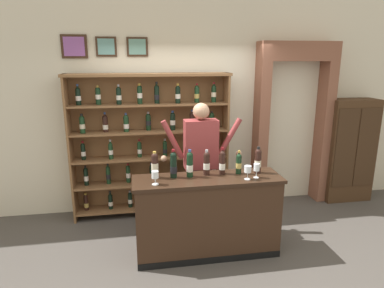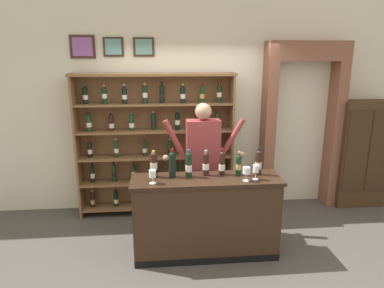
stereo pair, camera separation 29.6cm
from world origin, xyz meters
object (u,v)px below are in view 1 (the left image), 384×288
(tasting_bottle_bianco, at_px, (155,165))
(wine_glass_left, at_px, (248,170))
(tasting_bottle_grappa, at_px, (190,164))
(tasting_bottle_vin_santo, at_px, (239,163))
(tasting_bottle_chianti, at_px, (222,162))
(tasting_bottle_riserva, at_px, (258,160))
(shopkeeper, at_px, (201,153))
(wine_glass_center, at_px, (155,175))
(tasting_bottle_rosso, at_px, (207,163))
(side_cabinet, at_px, (348,150))
(tasting_bottle_prosecco, at_px, (173,165))
(wine_shelf, at_px, (150,141))
(wine_glass_spare, at_px, (257,168))
(tasting_counter, at_px, (207,216))

(tasting_bottle_bianco, relative_size, wine_glass_left, 1.94)
(tasting_bottle_grappa, xyz_separation_m, tasting_bottle_vin_santo, (0.59, 0.01, -0.02))
(tasting_bottle_chianti, xyz_separation_m, tasting_bottle_riserva, (0.43, -0.04, 0.01))
(shopkeeper, xyz_separation_m, wine_glass_center, (-0.64, -0.71, -0.02))
(tasting_bottle_grappa, xyz_separation_m, tasting_bottle_rosso, (0.20, 0.03, -0.01))
(side_cabinet, bearing_deg, tasting_bottle_chianti, -155.18)
(tasting_bottle_prosecco, xyz_separation_m, wine_glass_center, (-0.22, -0.19, -0.05))
(side_cabinet, bearing_deg, wine_shelf, 179.85)
(side_cabinet, relative_size, tasting_bottle_rosso, 5.49)
(tasting_bottle_grappa, distance_m, tasting_bottle_rosso, 0.21)
(tasting_bottle_prosecco, distance_m, tasting_bottle_grappa, 0.19)
(tasting_bottle_rosso, bearing_deg, wine_glass_spare, -19.89)
(shopkeeper, xyz_separation_m, tasting_bottle_vin_santo, (0.36, -0.52, 0.00))
(wine_shelf, xyz_separation_m, tasting_bottle_grappa, (0.40, -1.16, -0.01))
(tasting_bottle_chianti, distance_m, tasting_bottle_riserva, 0.43)
(tasting_bottle_rosso, bearing_deg, tasting_bottle_vin_santo, -3.58)
(wine_shelf, height_order, wine_glass_center, wine_shelf)
(tasting_bottle_riserva, bearing_deg, shopkeeper, 138.20)
(tasting_bottle_rosso, bearing_deg, tasting_counter, -93.98)
(wine_glass_center, bearing_deg, tasting_bottle_vin_santo, 10.85)
(side_cabinet, height_order, wine_glass_left, side_cabinet)
(tasting_bottle_grappa, height_order, tasting_bottle_vin_santo, tasting_bottle_grappa)
(tasting_bottle_bianco, distance_m, wine_glass_spare, 1.17)
(shopkeeper, relative_size, wine_glass_spare, 10.30)
(tasting_bottle_chianti, relative_size, tasting_bottle_vin_santo, 1.12)
(tasting_counter, distance_m, tasting_bottle_bianco, 0.88)
(wine_glass_spare, bearing_deg, tasting_bottle_riserva, 65.55)
(tasting_bottle_prosecco, relative_size, tasting_bottle_grappa, 1.03)
(shopkeeper, height_order, tasting_bottle_vin_santo, shopkeeper)
(tasting_bottle_vin_santo, bearing_deg, wine_glass_spare, -47.35)
(tasting_bottle_bianco, height_order, tasting_bottle_rosso, tasting_bottle_bianco)
(tasting_counter, relative_size, tasting_bottle_vin_santo, 6.03)
(tasting_bottle_rosso, distance_m, tasting_bottle_riserva, 0.62)
(wine_shelf, bearing_deg, tasting_bottle_prosecco, -79.81)
(tasting_bottle_vin_santo, relative_size, wine_glass_spare, 1.68)
(tasting_bottle_chianti, height_order, wine_glass_left, tasting_bottle_chianti)
(tasting_bottle_grappa, bearing_deg, wine_glass_spare, -12.34)
(tasting_counter, bearing_deg, side_cabinet, 25.07)
(tasting_counter, relative_size, tasting_bottle_rosso, 5.67)
(tasting_bottle_grappa, relative_size, tasting_bottle_vin_santo, 1.14)
(tasting_bottle_riserva, bearing_deg, tasting_bottle_rosso, 176.79)
(tasting_bottle_vin_santo, xyz_separation_m, wine_glass_spare, (0.16, -0.17, -0.01))
(shopkeeper, relative_size, wine_glass_left, 10.87)
(tasting_bottle_bianco, bearing_deg, tasting_bottle_rosso, 0.27)
(tasting_bottle_grappa, xyz_separation_m, tasting_bottle_chianti, (0.40, 0.03, -0.01))
(tasting_bottle_chianti, relative_size, tasting_bottle_riserva, 1.00)
(tasting_bottle_grappa, distance_m, tasting_bottle_vin_santo, 0.59)
(wine_shelf, relative_size, side_cabinet, 1.38)
(tasting_counter, bearing_deg, tasting_bottle_grappa, 160.25)
(side_cabinet, height_order, tasting_bottle_chianti, side_cabinet)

